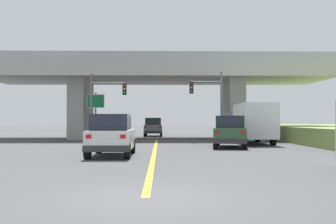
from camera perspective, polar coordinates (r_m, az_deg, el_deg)
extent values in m
plane|color=#424244|center=(38.86, -1.56, -3.76)|extent=(160.00, 160.00, 0.00)
cube|color=#A8A59E|center=(39.08, -1.55, 5.34)|extent=(32.21, 9.19, 1.20)
cube|color=#9A9891|center=(39.59, -12.25, 0.36)|extent=(1.50, 5.51, 5.59)
cube|color=#9A9891|center=(39.46, 9.17, 0.35)|extent=(1.50, 5.51, 5.59)
cube|color=#9EA0A5|center=(34.82, -1.62, 7.90)|extent=(32.21, 0.20, 0.90)
cube|color=#9EA0A5|center=(43.62, -1.50, 6.05)|extent=(32.21, 0.20, 0.90)
cube|color=yellow|center=(22.46, -1.93, -5.61)|extent=(0.20, 26.89, 0.01)
cube|color=silver|center=(19.74, -7.96, -3.85)|extent=(1.97, 4.42, 0.90)
cube|color=#1E232D|center=(19.39, -8.07, -1.45)|extent=(1.73, 2.43, 0.76)
cube|color=#2D2D30|center=(17.61, -8.81, -5.18)|extent=(2.01, 0.20, 0.28)
cube|color=red|center=(17.63, -11.22, -3.44)|extent=(0.24, 0.06, 0.16)
cube|color=red|center=(17.43, -6.43, -3.48)|extent=(0.24, 0.06, 0.16)
cylinder|color=black|center=(21.52, -9.78, -4.83)|extent=(0.26, 0.72, 0.72)
cylinder|color=black|center=(21.33, -5.06, -4.87)|extent=(0.26, 0.72, 0.72)
cylinder|color=black|center=(18.25, -11.37, -5.47)|extent=(0.26, 0.72, 0.72)
cylinder|color=black|center=(18.02, -5.80, -5.54)|extent=(0.26, 0.72, 0.72)
cube|color=#2D4C33|center=(26.10, 8.84, -3.21)|extent=(2.76, 4.96, 0.90)
cube|color=#1E232D|center=(25.73, 8.83, -1.39)|extent=(2.15, 2.84, 0.76)
cube|color=#2D2D30|center=(23.82, 8.80, -4.14)|extent=(1.99, 0.55, 0.28)
cube|color=red|center=(23.75, 7.03, -2.88)|extent=(0.25, 0.10, 0.16)
cube|color=red|center=(23.74, 10.56, -2.87)|extent=(0.25, 0.10, 0.16)
cylinder|color=black|center=(27.93, 7.08, -4.01)|extent=(0.39, 0.76, 0.72)
cylinder|color=black|center=(27.92, 10.67, -4.00)|extent=(0.39, 0.76, 0.72)
cylinder|color=black|center=(24.35, 6.75, -4.42)|extent=(0.39, 0.76, 0.72)
cylinder|color=black|center=(24.34, 10.87, -4.41)|extent=(0.39, 0.76, 0.72)
cube|color=navy|center=(32.84, 10.88, -1.76)|extent=(2.20, 2.00, 1.90)
cube|color=silver|center=(29.60, 12.20, -1.24)|extent=(2.31, 4.62, 2.49)
cube|color=#197F4C|center=(29.61, 12.21, -2.45)|extent=(2.33, 4.53, 0.24)
cylinder|color=black|center=(32.67, 9.17, -3.44)|extent=(0.30, 0.90, 0.90)
cylinder|color=black|center=(33.08, 12.59, -3.40)|extent=(0.30, 0.90, 0.90)
cylinder|color=black|center=(28.29, 10.78, -3.78)|extent=(0.30, 0.90, 0.90)
cylinder|color=black|center=(28.76, 14.69, -3.72)|extent=(0.30, 0.90, 0.90)
cube|color=slate|center=(44.37, -2.10, -2.40)|extent=(1.92, 4.71, 0.90)
cube|color=#1E232D|center=(44.00, -2.11, -1.33)|extent=(1.69, 2.59, 0.76)
cube|color=#2D2D30|center=(42.07, -2.16, -2.89)|extent=(1.96, 0.20, 0.28)
cube|color=red|center=(42.01, -3.14, -2.17)|extent=(0.24, 0.06, 0.16)
cube|color=red|center=(41.98, -1.18, -2.17)|extent=(0.24, 0.06, 0.16)
cylinder|color=black|center=(46.20, -3.13, -2.91)|extent=(0.26, 0.72, 0.72)
cylinder|color=black|center=(46.17, -1.00, -2.91)|extent=(0.26, 0.72, 0.72)
cylinder|color=black|center=(42.60, -3.31, -3.05)|extent=(0.26, 0.72, 0.72)
cylinder|color=black|center=(42.57, -0.99, -3.06)|extent=(0.26, 0.72, 0.72)
cylinder|color=#56595E|center=(32.93, 7.61, 0.75)|extent=(0.18, 0.18, 5.69)
cylinder|color=#56595E|center=(32.90, 5.48, 4.28)|extent=(2.45, 0.12, 0.12)
cube|color=black|center=(32.74, 3.35, 3.46)|extent=(0.32, 0.26, 0.96)
sphere|color=red|center=(32.62, 3.37, 4.01)|extent=(0.16, 0.16, 0.16)
sphere|color=gold|center=(32.59, 3.37, 3.49)|extent=(0.16, 0.16, 0.16)
sphere|color=green|center=(32.57, 3.37, 2.96)|extent=(0.16, 0.16, 0.16)
cylinder|color=#56595E|center=(33.07, -10.87, 0.60)|extent=(0.18, 0.18, 5.52)
cylinder|color=#56595E|center=(32.99, -8.54, 4.07)|extent=(2.70, 0.12, 0.12)
cube|color=black|center=(32.80, -6.19, 3.26)|extent=(0.32, 0.26, 0.96)
sphere|color=red|center=(32.68, -6.22, 3.80)|extent=(0.16, 0.16, 0.16)
sphere|color=gold|center=(32.65, -6.22, 3.28)|extent=(0.16, 0.16, 0.16)
sphere|color=green|center=(32.63, -6.22, 2.75)|extent=(0.16, 0.16, 0.16)
cylinder|color=#56595E|center=(36.38, -10.24, -0.59)|extent=(0.14, 0.14, 4.22)
cube|color=#146638|center=(36.37, -10.25, 1.53)|extent=(1.49, 0.08, 1.12)
cube|color=white|center=(36.36, -10.25, 1.54)|extent=(1.57, 0.04, 1.20)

